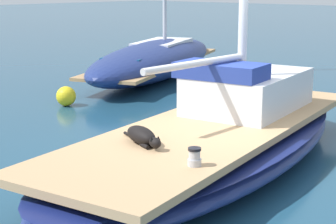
{
  "coord_description": "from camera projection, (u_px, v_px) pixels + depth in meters",
  "views": [
    {
      "loc": [
        4.83,
        -6.34,
        2.66
      ],
      "look_at": [
        0.0,
        -1.0,
        1.01
      ],
      "focal_mm": 59.98,
      "sensor_mm": 36.0,
      "label": 1
    }
  ],
  "objects": [
    {
      "name": "cabin_house",
      "position": [
        246.0,
        89.0,
        9.03
      ],
      "size": [
        1.75,
        2.43,
        0.84
      ],
      "color": "silver",
      "rests_on": "sailboat_main"
    },
    {
      "name": "moored_boat_port_side",
      "position": [
        155.0,
        58.0,
        16.13
      ],
      "size": [
        4.94,
        8.01,
        8.14
      ],
      "color": "navy",
      "rests_on": "ground"
    },
    {
      "name": "ground_plane",
      "position": [
        213.0,
        167.0,
        8.33
      ],
      "size": [
        120.0,
        120.0,
        0.0
      ],
      "primitive_type": "plane",
      "color": "navy"
    },
    {
      "name": "sailboat_main",
      "position": [
        213.0,
        145.0,
        8.26
      ],
      "size": [
        3.69,
        7.55,
        0.66
      ],
      "color": "navy",
      "rests_on": "ground"
    },
    {
      "name": "deck_winch",
      "position": [
        194.0,
        157.0,
        6.29
      ],
      "size": [
        0.16,
        0.16,
        0.21
      ],
      "color": "#B7B7BC",
      "rests_on": "sailboat_main"
    },
    {
      "name": "mooring_buoy",
      "position": [
        66.0,
        96.0,
        12.45
      ],
      "size": [
        0.44,
        0.44,
        0.44
      ],
      "primitive_type": "sphere",
      "color": "yellow",
      "rests_on": "ground"
    },
    {
      "name": "dog_black",
      "position": [
        142.0,
        136.0,
        7.14
      ],
      "size": [
        0.93,
        0.43,
        0.22
      ],
      "color": "black",
      "rests_on": "sailboat_main"
    }
  ]
}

